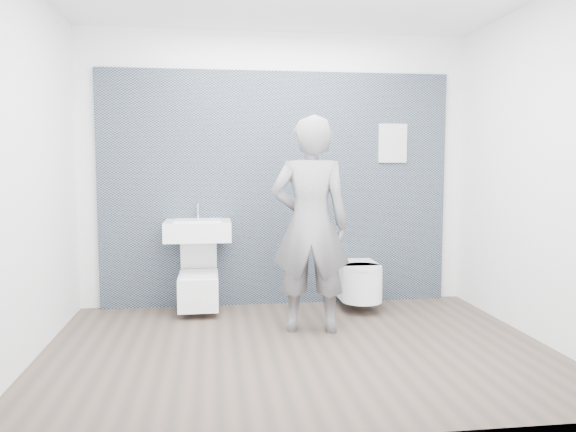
{
  "coord_description": "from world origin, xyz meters",
  "views": [
    {
      "loc": [
        -0.65,
        -4.3,
        1.46
      ],
      "look_at": [
        0.0,
        0.6,
        1.0
      ],
      "focal_mm": 35.0,
      "sensor_mm": 36.0,
      "label": 1
    }
  ],
  "objects": [
    {
      "name": "washbasin",
      "position": [
        -0.81,
        1.2,
        0.82
      ],
      "size": [
        0.64,
        0.48,
        0.48
      ],
      "color": "white",
      "rests_on": "ground"
    },
    {
      "name": "ground",
      "position": [
        0.0,
        0.0,
        0.0
      ],
      "size": [
        4.0,
        4.0,
        0.0
      ],
      "primitive_type": "plane",
      "color": "brown",
      "rests_on": "ground"
    },
    {
      "name": "info_placard",
      "position": [
        1.22,
        1.43,
        0.0
      ],
      "size": [
        0.3,
        0.03,
        0.4
      ],
      "primitive_type": "cube",
      "color": "white",
      "rests_on": "ground"
    },
    {
      "name": "visitor",
      "position": [
        0.17,
        0.45,
        0.93
      ],
      "size": [
        0.74,
        0.55,
        1.87
      ],
      "primitive_type": "imported",
      "rotation": [
        0.0,
        0.0,
        2.98
      ],
      "color": "gray",
      "rests_on": "ground"
    },
    {
      "name": "toilet_rounded",
      "position": [
        0.78,
        1.1,
        0.29
      ],
      "size": [
        0.4,
        0.67,
        0.36
      ],
      "color": "white",
      "rests_on": "ground"
    },
    {
      "name": "room_shell",
      "position": [
        0.0,
        0.0,
        1.74
      ],
      "size": [
        4.0,
        4.0,
        4.0
      ],
      "color": "white",
      "rests_on": "ground"
    },
    {
      "name": "toilet_square",
      "position": [
        -0.81,
        1.17,
        0.25
      ],
      "size": [
        0.38,
        0.55,
        0.74
      ],
      "color": "white",
      "rests_on": "ground"
    },
    {
      "name": "tile_wall",
      "position": [
        0.0,
        1.47,
        0.0
      ],
      "size": [
        3.6,
        0.06,
        2.4
      ],
      "primitive_type": "cube",
      "color": "black",
      "rests_on": "ground"
    }
  ]
}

